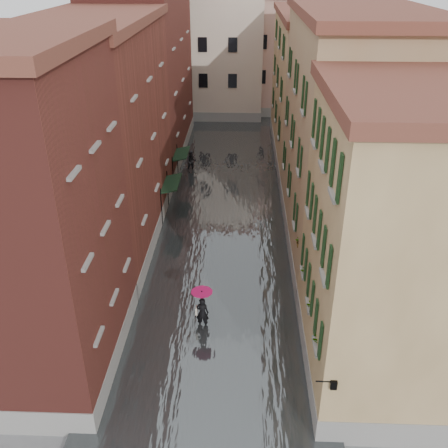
# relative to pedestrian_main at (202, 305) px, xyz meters

# --- Properties ---
(ground) EXTENTS (120.00, 120.00, 0.00)m
(ground) POSITION_rel_pedestrian_main_xyz_m (0.58, -0.32, -1.28)
(ground) COLOR #5A5A5C
(ground) RESTS_ON ground
(floodwater) EXTENTS (10.00, 60.00, 0.20)m
(floodwater) POSITION_rel_pedestrian_main_xyz_m (0.58, 12.68, -1.18)
(floodwater) COLOR #404546
(floodwater) RESTS_ON ground
(building_left_near) EXTENTS (6.00, 8.00, 13.00)m
(building_left_near) POSITION_rel_pedestrian_main_xyz_m (-6.42, -2.32, 5.22)
(building_left_near) COLOR maroon
(building_left_near) RESTS_ON ground
(building_left_mid) EXTENTS (6.00, 14.00, 12.50)m
(building_left_mid) POSITION_rel_pedestrian_main_xyz_m (-6.42, 8.68, 4.97)
(building_left_mid) COLOR maroon
(building_left_mid) RESTS_ON ground
(building_left_far) EXTENTS (6.00, 16.00, 14.00)m
(building_left_far) POSITION_rel_pedestrian_main_xyz_m (-6.42, 23.68, 5.72)
(building_left_far) COLOR maroon
(building_left_far) RESTS_ON ground
(building_right_near) EXTENTS (6.00, 8.00, 11.50)m
(building_right_near) POSITION_rel_pedestrian_main_xyz_m (7.58, -2.32, 4.47)
(building_right_near) COLOR #987B4E
(building_right_near) RESTS_ON ground
(building_right_mid) EXTENTS (6.00, 14.00, 13.00)m
(building_right_mid) POSITION_rel_pedestrian_main_xyz_m (7.58, 8.68, 5.22)
(building_right_mid) COLOR #9C825F
(building_right_mid) RESTS_ON ground
(building_right_far) EXTENTS (6.00, 16.00, 11.50)m
(building_right_far) POSITION_rel_pedestrian_main_xyz_m (7.58, 23.68, 4.47)
(building_right_far) COLOR #987B4E
(building_right_far) RESTS_ON ground
(building_end_cream) EXTENTS (12.00, 9.00, 13.00)m
(building_end_cream) POSITION_rel_pedestrian_main_xyz_m (-2.42, 37.68, 5.22)
(building_end_cream) COLOR beige
(building_end_cream) RESTS_ON ground
(building_end_pink) EXTENTS (10.00, 9.00, 12.00)m
(building_end_pink) POSITION_rel_pedestrian_main_xyz_m (6.58, 39.68, 4.72)
(building_end_pink) COLOR tan
(building_end_pink) RESTS_ON ground
(awning_near) EXTENTS (1.09, 2.93, 2.80)m
(awning_near) POSITION_rel_pedestrian_main_xyz_m (-2.91, 11.26, 1.18)
(awning_near) COLOR black
(awning_near) RESTS_ON ground
(awning_far) EXTENTS (1.09, 2.81, 2.80)m
(awning_far) POSITION_rel_pedestrian_main_xyz_m (-2.91, 16.85, 1.18)
(awning_far) COLOR black
(awning_far) RESTS_ON ground
(wall_lantern) EXTENTS (0.71, 0.22, 0.35)m
(wall_lantern) POSITION_rel_pedestrian_main_xyz_m (4.91, -6.32, 1.73)
(wall_lantern) COLOR black
(wall_lantern) RESTS_ON ground
(window_planters) EXTENTS (0.59, 8.10, 0.84)m
(window_planters) POSITION_rel_pedestrian_main_xyz_m (4.70, -1.03, 2.23)
(window_planters) COLOR brown
(window_planters) RESTS_ON ground
(pedestrian_main) EXTENTS (1.02, 1.02, 2.06)m
(pedestrian_main) POSITION_rel_pedestrian_main_xyz_m (0.00, 0.00, 0.00)
(pedestrian_main) COLOR black
(pedestrian_main) RESTS_ON ground
(pedestrian_far) EXTENTS (0.97, 0.82, 1.79)m
(pedestrian_far) POSITION_rel_pedestrian_main_xyz_m (-2.41, 19.49, -0.38)
(pedestrian_far) COLOR black
(pedestrian_far) RESTS_ON ground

